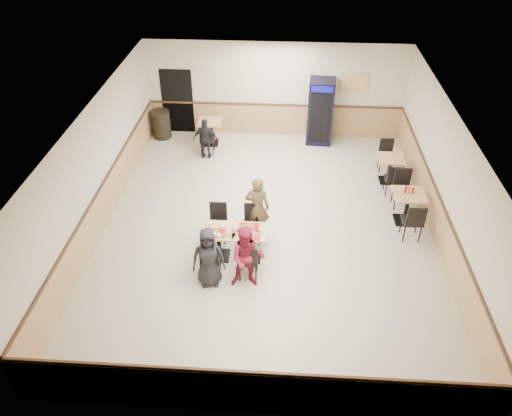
# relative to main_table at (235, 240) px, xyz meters

# --- Properties ---
(ground) EXTENTS (10.00, 10.00, 0.00)m
(ground) POSITION_rel_main_table_xyz_m (0.68, 1.14, -0.50)
(ground) COLOR beige
(ground) RESTS_ON ground
(room_shell) EXTENTS (10.00, 10.00, 10.00)m
(room_shell) POSITION_rel_main_table_xyz_m (2.46, 3.69, 0.07)
(room_shell) COLOR silver
(room_shell) RESTS_ON ground
(main_table) EXTENTS (1.42, 0.71, 0.76)m
(main_table) POSITION_rel_main_table_xyz_m (0.00, 0.00, 0.00)
(main_table) COLOR black
(main_table) RESTS_ON ground
(main_chairs) EXTENTS (1.26, 1.66, 0.96)m
(main_chairs) POSITION_rel_main_table_xyz_m (-0.05, -0.00, -0.02)
(main_chairs) COLOR black
(main_chairs) RESTS_ON ground
(diner_woman_left) EXTENTS (0.75, 0.55, 1.41)m
(diner_woman_left) POSITION_rel_main_table_xyz_m (-0.45, -0.86, 0.20)
(diner_woman_left) COLOR black
(diner_woman_left) RESTS_ON ground
(diner_woman_right) EXTENTS (0.74, 0.59, 1.47)m
(diner_woman_right) POSITION_rel_main_table_xyz_m (0.36, -0.86, 0.23)
(diner_woman_right) COLOR maroon
(diner_woman_right) RESTS_ON ground
(diner_man_opposite) EXTENTS (0.60, 0.42, 1.58)m
(diner_man_opposite) POSITION_rel_main_table_xyz_m (0.45, 0.86, 0.29)
(diner_man_opposite) COLOR brown
(diner_man_opposite) RESTS_ON ground
(lone_diner) EXTENTS (0.75, 0.34, 1.25)m
(lone_diner) POSITION_rel_main_table_xyz_m (-1.29, 4.46, 0.12)
(lone_diner) COLOR black
(lone_diner) RESTS_ON ground
(tabletop_clutter) EXTENTS (1.24, 0.62, 0.12)m
(tabletop_clutter) POSITION_rel_main_table_xyz_m (-0.01, -0.07, 0.28)
(tabletop_clutter) COLOR #AF120B
(tabletop_clutter) RESTS_ON main_table
(side_table_near) EXTENTS (0.78, 0.78, 0.82)m
(side_table_near) POSITION_rel_main_table_xyz_m (4.08, 1.62, 0.04)
(side_table_near) COLOR black
(side_table_near) RESTS_ON ground
(side_table_near_chair_south) EXTENTS (0.49, 0.49, 1.03)m
(side_table_near_chair_south) POSITION_rel_main_table_xyz_m (4.08, 0.97, 0.01)
(side_table_near_chair_south) COLOR black
(side_table_near_chair_south) RESTS_ON ground
(side_table_near_chair_north) EXTENTS (0.49, 0.49, 1.03)m
(side_table_near_chair_north) POSITION_rel_main_table_xyz_m (4.08, 2.28, 0.01)
(side_table_near_chair_north) COLOR black
(side_table_near_chair_north) RESTS_ON ground
(side_table_far) EXTENTS (0.70, 0.70, 0.75)m
(side_table_far) POSITION_rel_main_table_xyz_m (3.94, 3.47, -0.01)
(side_table_far) COLOR black
(side_table_far) RESTS_ON ground
(side_table_far_chair_south) EXTENTS (0.44, 0.44, 0.94)m
(side_table_far_chair_south) POSITION_rel_main_table_xyz_m (3.94, 2.88, -0.03)
(side_table_far_chair_south) COLOR black
(side_table_far_chair_south) RESTS_ON ground
(side_table_far_chair_north) EXTENTS (0.44, 0.44, 0.94)m
(side_table_far_chair_north) POSITION_rel_main_table_xyz_m (3.94, 4.07, -0.03)
(side_table_far_chair_north) COLOR black
(side_table_far_chair_north) RESTS_ON ground
(condiment_caddy) EXTENTS (0.23, 0.06, 0.20)m
(condiment_caddy) POSITION_rel_main_table_xyz_m (4.05, 1.67, 0.40)
(condiment_caddy) COLOR #A10B20
(condiment_caddy) RESTS_ON side_table_near
(back_table) EXTENTS (0.76, 0.76, 0.78)m
(back_table) POSITION_rel_main_table_xyz_m (-1.29, 5.34, 0.01)
(back_table) COLOR black
(back_table) RESTS_ON ground
(back_table_chair_lone) EXTENTS (0.48, 0.48, 0.98)m
(back_table_chair_lone) POSITION_rel_main_table_xyz_m (-1.29, 4.72, -0.01)
(back_table_chair_lone) COLOR black
(back_table_chair_lone) RESTS_ON ground
(pepsi_cooler) EXTENTS (0.81, 0.82, 2.02)m
(pepsi_cooler) POSITION_rel_main_table_xyz_m (2.09, 5.73, 0.51)
(pepsi_cooler) COLOR black
(pepsi_cooler) RESTS_ON ground
(trash_bin) EXTENTS (0.57, 0.57, 0.90)m
(trash_bin) POSITION_rel_main_table_xyz_m (-2.91, 5.69, -0.05)
(trash_bin) COLOR black
(trash_bin) RESTS_ON ground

